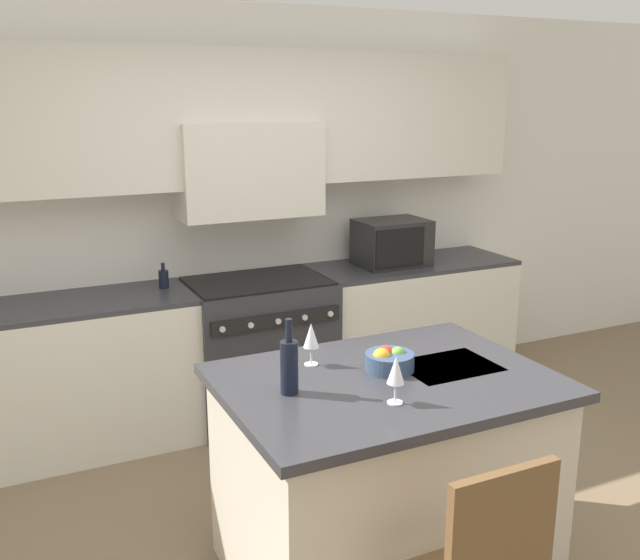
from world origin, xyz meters
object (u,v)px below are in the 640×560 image
Objects in this scene: wine_glass_near at (396,371)px; microwave at (392,243)px; wine_bottle at (289,365)px; wine_glass_far at (311,337)px; range_stove at (259,348)px; fruit_bowl at (389,360)px; oil_bottle_on_counter at (164,279)px.

microwave is at bearing 59.30° from wine_glass_near.
wine_bottle reaches higher than wine_glass_far.
fruit_bowl is at bearing -91.09° from range_stove.
range_stove is 1.94m from wine_bottle.
oil_bottle_on_counter is (-0.56, 1.82, 0.01)m from fruit_bowl.
wine_bottle reaches higher than oil_bottle_on_counter.
wine_glass_far is at bearing -131.10° from microwave.
microwave is (1.03, 0.02, 0.63)m from range_stove.
oil_bottle_on_counter is at bearing 99.65° from wine_glass_far.
wine_bottle is at bearing -88.00° from oil_bottle_on_counter.
wine_bottle is 1.87m from oil_bottle_on_counter.
wine_glass_near is 2.17m from oil_bottle_on_counter.
oil_bottle_on_counter reaches higher than fruit_bowl.
oil_bottle_on_counter is at bearing 107.07° from fruit_bowl.
fruit_bowl is (0.49, 0.04, -0.07)m from wine_bottle.
microwave reaches higher than fruit_bowl.
wine_glass_far is at bearing -80.35° from oil_bottle_on_counter.
oil_bottle_on_counter is (-0.07, 1.86, -0.07)m from wine_bottle.
fruit_bowl is (-1.07, -1.75, -0.11)m from microwave.
oil_bottle_on_counter is (-0.40, 2.13, -0.08)m from wine_glass_near.
oil_bottle_on_counter is (-0.28, 1.62, -0.08)m from wine_glass_far.
wine_bottle is (-1.56, -1.79, -0.04)m from microwave.
microwave reaches higher than wine_glass_far.
microwave is at bearing 58.63° from fruit_bowl.
microwave reaches higher than wine_bottle.
microwave is 3.01× the size of oil_bottle_on_counter.
wine_glass_far reaches higher than range_stove.
range_stove is at bearing 78.30° from wine_glass_far.
wine_bottle is 0.50m from fruit_bowl.
oil_bottle_on_counter is at bearing 92.00° from wine_bottle.
wine_bottle is 1.61× the size of wine_glass_far.
wine_glass_far is (0.21, 0.24, 0.01)m from wine_bottle.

